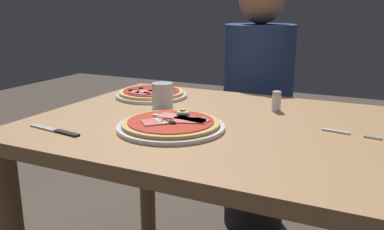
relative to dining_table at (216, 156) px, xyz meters
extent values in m
cube|color=#9E754C|center=(0.00, 0.00, 0.09)|extent=(1.11, 0.87, 0.04)
cylinder|color=brown|center=(-0.50, 0.37, -0.27)|extent=(0.07, 0.07, 0.68)
cylinder|color=brown|center=(0.50, 0.37, -0.27)|extent=(0.07, 0.07, 0.68)
cylinder|color=white|center=(-0.09, -0.13, 0.12)|extent=(0.31, 0.31, 0.01)
cylinder|color=tan|center=(-0.09, -0.13, 0.13)|extent=(0.28, 0.28, 0.01)
cylinder|color=#B72D19|center=(-0.09, -0.13, 0.14)|extent=(0.25, 0.25, 0.00)
torus|color=black|center=(-0.07, -0.16, 0.14)|extent=(0.02, 0.02, 0.00)
torus|color=black|center=(-0.10, -0.15, 0.14)|extent=(0.02, 0.02, 0.00)
torus|color=black|center=(-0.08, -0.15, 0.14)|extent=(0.02, 0.02, 0.00)
torus|color=black|center=(-0.08, -0.16, 0.14)|extent=(0.02, 0.02, 0.00)
torus|color=black|center=(-0.11, -0.14, 0.14)|extent=(0.02, 0.02, 0.00)
cube|color=#D16B70|center=(-0.11, -0.09, 0.14)|extent=(0.09, 0.06, 0.00)
cube|color=#D16B70|center=(-0.04, -0.10, 0.14)|extent=(0.11, 0.07, 0.00)
cube|color=#C65B66|center=(-0.04, -0.11, 0.14)|extent=(0.11, 0.09, 0.00)
cube|color=#C65B66|center=(-0.12, -0.17, 0.14)|extent=(0.09, 0.09, 0.00)
cylinder|color=beige|center=(-0.16, -0.10, 0.14)|extent=(0.02, 0.02, 0.00)
cylinder|color=beige|center=(-0.12, -0.14, 0.14)|extent=(0.02, 0.02, 0.00)
cylinder|color=beige|center=(-0.11, -0.16, 0.14)|extent=(0.02, 0.02, 0.00)
cylinder|color=beige|center=(-0.09, -0.17, 0.14)|extent=(0.03, 0.03, 0.00)
ellipsoid|color=white|center=(-0.08, -0.07, 0.15)|extent=(0.04, 0.03, 0.02)
cylinder|color=yellow|center=(-0.08, -0.07, 0.16)|extent=(0.02, 0.02, 0.00)
cylinder|color=silver|center=(-0.36, 0.21, 0.12)|extent=(0.28, 0.28, 0.01)
cylinder|color=#DBB26B|center=(-0.36, 0.21, 0.13)|extent=(0.25, 0.25, 0.01)
cylinder|color=#A82314|center=(-0.36, 0.21, 0.14)|extent=(0.22, 0.22, 0.00)
torus|color=black|center=(-0.42, 0.23, 0.14)|extent=(0.02, 0.02, 0.00)
torus|color=black|center=(-0.42, 0.18, 0.14)|extent=(0.02, 0.02, 0.00)
torus|color=black|center=(-0.43, 0.18, 0.14)|extent=(0.02, 0.02, 0.00)
torus|color=black|center=(-0.38, 0.27, 0.14)|extent=(0.02, 0.02, 0.00)
torus|color=black|center=(-0.32, 0.20, 0.14)|extent=(0.02, 0.02, 0.00)
cube|color=#C65B66|center=(-0.34, 0.25, 0.14)|extent=(0.08, 0.10, 0.00)
cube|color=#C65B66|center=(-0.37, 0.15, 0.14)|extent=(0.08, 0.05, 0.00)
cube|color=#C65B66|center=(-0.36, 0.18, 0.14)|extent=(0.09, 0.08, 0.00)
cube|color=#C65B66|center=(-0.32, 0.21, 0.14)|extent=(0.10, 0.08, 0.00)
cylinder|color=beige|center=(-0.37, 0.16, 0.14)|extent=(0.02, 0.02, 0.00)
cylinder|color=beige|center=(-0.41, 0.16, 0.14)|extent=(0.02, 0.02, 0.00)
cylinder|color=silver|center=(-0.22, 0.05, 0.16)|extent=(0.07, 0.07, 0.09)
cylinder|color=silver|center=(-0.22, 0.05, 0.14)|extent=(0.06, 0.06, 0.05)
cube|color=silver|center=(0.34, 0.04, 0.11)|extent=(0.08, 0.02, 0.00)
cube|color=silver|center=(0.44, 0.02, 0.11)|extent=(0.04, 0.01, 0.00)
cube|color=silver|center=(0.44, 0.03, 0.11)|extent=(0.04, 0.01, 0.00)
cube|color=silver|center=(0.44, 0.03, 0.11)|extent=(0.04, 0.01, 0.00)
cube|color=silver|center=(0.44, 0.04, 0.11)|extent=(0.04, 0.01, 0.00)
cube|color=silver|center=(-0.42, -0.29, 0.12)|extent=(0.11, 0.04, 0.00)
cube|color=black|center=(-0.32, -0.30, 0.12)|extent=(0.09, 0.03, 0.01)
cylinder|color=white|center=(0.13, 0.21, 0.14)|extent=(0.03, 0.03, 0.05)
cylinder|color=silver|center=(0.13, 0.21, 0.17)|extent=(0.03, 0.03, 0.01)
cylinder|color=black|center=(-0.09, 0.71, -0.38)|extent=(0.29, 0.29, 0.46)
cylinder|color=navy|center=(-0.09, 0.71, 0.11)|extent=(0.32, 0.32, 0.52)
sphere|color=#9E7051|center=(-0.09, 0.71, 0.47)|extent=(0.20, 0.20, 0.20)
camera|label=1|loc=(0.46, -1.13, 0.46)|focal=38.90mm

